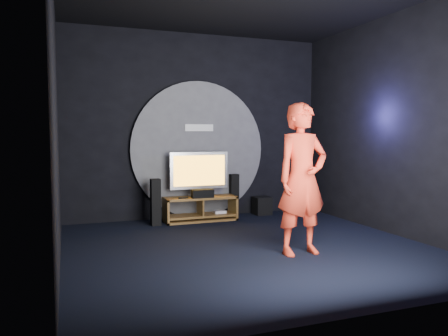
{
  "coord_description": "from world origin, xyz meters",
  "views": [
    {
      "loc": [
        -2.41,
        -5.58,
        1.6
      ],
      "look_at": [
        0.01,
        1.05,
        1.05
      ],
      "focal_mm": 35.0,
      "sensor_mm": 36.0,
      "label": 1
    }
  ],
  "objects_px": {
    "media_console": "(201,210)",
    "tv": "(199,172)",
    "subwoofer": "(262,206)",
    "player": "(302,179)",
    "tower_speaker_left": "(156,202)",
    "tower_speaker_right": "(234,195)"
  },
  "relations": [
    {
      "from": "tv",
      "to": "subwoofer",
      "type": "bearing_deg",
      "value": 5.64
    },
    {
      "from": "tower_speaker_left",
      "to": "tower_speaker_right",
      "type": "bearing_deg",
      "value": 14.15
    },
    {
      "from": "tower_speaker_right",
      "to": "subwoofer",
      "type": "height_order",
      "value": "tower_speaker_right"
    },
    {
      "from": "subwoofer",
      "to": "tower_speaker_left",
      "type": "bearing_deg",
      "value": -171.93
    },
    {
      "from": "player",
      "to": "subwoofer",
      "type": "bearing_deg",
      "value": 72.09
    },
    {
      "from": "tower_speaker_right",
      "to": "player",
      "type": "distance_m",
      "value": 2.96
    },
    {
      "from": "subwoofer",
      "to": "player",
      "type": "xyz_separation_m",
      "value": [
        -0.73,
        -2.8,
        0.83
      ]
    },
    {
      "from": "subwoofer",
      "to": "player",
      "type": "height_order",
      "value": "player"
    },
    {
      "from": "tower_speaker_left",
      "to": "subwoofer",
      "type": "distance_m",
      "value": 2.23
    },
    {
      "from": "media_console",
      "to": "tv",
      "type": "relative_size",
      "value": 1.21
    },
    {
      "from": "media_console",
      "to": "subwoofer",
      "type": "distance_m",
      "value": 1.35
    },
    {
      "from": "media_console",
      "to": "player",
      "type": "bearing_deg",
      "value": -76.73
    },
    {
      "from": "tv",
      "to": "player",
      "type": "height_order",
      "value": "player"
    },
    {
      "from": "tower_speaker_left",
      "to": "player",
      "type": "relative_size",
      "value": 0.41
    },
    {
      "from": "tv",
      "to": "tower_speaker_right",
      "type": "xyz_separation_m",
      "value": [
        0.78,
        0.23,
        -0.49
      ]
    },
    {
      "from": "tv",
      "to": "subwoofer",
      "type": "height_order",
      "value": "tv"
    },
    {
      "from": "tower_speaker_left",
      "to": "tower_speaker_right",
      "type": "height_order",
      "value": "same"
    },
    {
      "from": "tv",
      "to": "tower_speaker_left",
      "type": "relative_size",
      "value": 1.34
    },
    {
      "from": "tv",
      "to": "subwoofer",
      "type": "xyz_separation_m",
      "value": [
        1.35,
        0.13,
        -0.72
      ]
    },
    {
      "from": "media_console",
      "to": "tower_speaker_right",
      "type": "relative_size",
      "value": 1.63
    },
    {
      "from": "subwoofer",
      "to": "tv",
      "type": "bearing_deg",
      "value": -174.36
    },
    {
      "from": "media_console",
      "to": "tv",
      "type": "distance_m",
      "value": 0.71
    }
  ]
}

